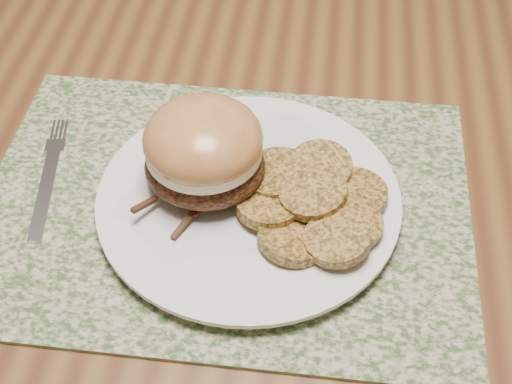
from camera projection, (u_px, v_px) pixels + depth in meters
dining_table at (131, 155)px, 0.82m from camera, size 1.50×0.90×0.75m
placemat at (225, 205)px, 0.66m from camera, size 0.45×0.33×0.00m
dinner_plate at (249, 200)px, 0.65m from camera, size 0.26×0.26×0.02m
pork_sandwich at (204, 150)px, 0.63m from camera, size 0.12×0.11×0.08m
roasted_potatoes at (309, 198)px, 0.63m from camera, size 0.15×0.17×0.04m
fork at (49, 176)px, 0.68m from camera, size 0.04×0.16×0.00m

